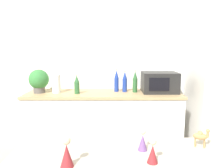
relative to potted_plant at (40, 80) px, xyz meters
The scene contains 13 objects.
wall_back 1.30m from the potted_plant, 15.54° to the left, with size 8.00×0.06×2.55m.
back_counter 1.09m from the potted_plant, ahead, with size 2.13×0.63×0.91m.
potted_plant is the anchor object (origin of this frame).
paper_towel_roll 0.24m from the potted_plant, ahead, with size 0.12×0.12×0.25m.
microwave 1.66m from the potted_plant, ahead, with size 0.48×0.37×0.28m.
back_bottle_0 1.19m from the potted_plant, ahead, with size 0.07×0.07×0.30m.
back_bottle_1 1.07m from the potted_plant, ahead, with size 0.06×0.06×0.31m.
back_bottle_2 1.33m from the potted_plant, ahead, with size 0.07×0.07×0.30m.
back_bottle_3 0.54m from the potted_plant, ahead, with size 0.07×0.07×0.26m.
camel_figurine 2.33m from the potted_plant, 49.60° to the right, with size 0.09×0.06×0.11m.
wise_man_figurine_blue 2.14m from the potted_plant, 68.39° to the right, with size 0.06×0.06×0.15m.
wise_man_figurine_crimson 2.17m from the potted_plant, 57.19° to the right, with size 0.05×0.05×0.12m.
wise_man_figurine_purple 2.30m from the potted_plant, 58.39° to the right, with size 0.05×0.05×0.13m.
Camera 1 is at (-0.23, -0.57, 1.51)m, focal length 35.00 mm.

